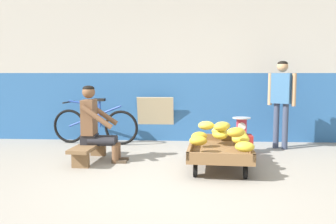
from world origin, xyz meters
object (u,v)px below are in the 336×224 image
(customer_adult, at_px, (282,95))
(bicycle_near_left, at_px, (95,125))
(plastic_crate, at_px, (241,144))
(banana_cart, at_px, (220,151))
(weighing_scale, at_px, (241,126))
(vendor_seated, at_px, (95,124))
(sign_board, at_px, (156,119))
(low_bench, at_px, (90,148))

(customer_adult, bearing_deg, bicycle_near_left, 176.02)
(plastic_crate, bearing_deg, customer_adult, 27.67)
(banana_cart, xyz_separation_m, customer_adult, (1.16, 1.38, 0.71))
(weighing_scale, bearing_deg, bicycle_near_left, 166.75)
(banana_cart, xyz_separation_m, plastic_crate, (0.43, 1.00, -0.09))
(vendor_seated, height_order, plastic_crate, vendor_seated)
(plastic_crate, height_order, weighing_scale, weighing_scale)
(plastic_crate, bearing_deg, banana_cart, -113.20)
(banana_cart, relative_size, weighing_scale, 4.98)
(sign_board, distance_m, customer_adult, 2.39)
(weighing_scale, xyz_separation_m, customer_adult, (0.73, 0.38, 0.50))
(bicycle_near_left, xyz_separation_m, sign_board, (1.11, 0.37, 0.08))
(bicycle_near_left, bearing_deg, sign_board, 18.61)
(low_bench, distance_m, bicycle_near_left, 1.39)
(vendor_seated, xyz_separation_m, bicycle_near_left, (-0.37, 1.36, -0.21))
(banana_cart, relative_size, sign_board, 1.72)
(low_bench, distance_m, vendor_seated, 0.38)
(vendor_seated, relative_size, weighing_scale, 3.80)
(weighing_scale, bearing_deg, vendor_seated, -161.95)
(banana_cart, height_order, weighing_scale, weighing_scale)
(vendor_seated, bearing_deg, plastic_crate, 18.08)
(banana_cart, xyz_separation_m, weighing_scale, (0.43, 1.00, 0.21))
(weighing_scale, distance_m, bicycle_near_left, 2.70)
(vendor_seated, distance_m, sign_board, 1.89)
(low_bench, relative_size, plastic_crate, 3.11)
(weighing_scale, relative_size, bicycle_near_left, 0.18)
(weighing_scale, bearing_deg, low_bench, -162.56)
(weighing_scale, bearing_deg, customer_adult, 27.74)
(customer_adult, bearing_deg, vendor_seated, -159.46)
(low_bench, height_order, customer_adult, customer_adult)
(sign_board, bearing_deg, bicycle_near_left, -161.39)
(low_bench, relative_size, bicycle_near_left, 0.68)
(low_bench, distance_m, weighing_scale, 2.48)
(bicycle_near_left, height_order, customer_adult, customer_adult)
(weighing_scale, relative_size, customer_adult, 0.20)
(vendor_seated, relative_size, customer_adult, 0.75)
(vendor_seated, distance_m, bicycle_near_left, 1.42)
(plastic_crate, xyz_separation_m, sign_board, (-1.52, 0.99, 0.28))
(vendor_seated, bearing_deg, weighing_scale, 18.05)
(banana_cart, relative_size, bicycle_near_left, 0.90)
(sign_board, relative_size, customer_adult, 0.57)
(vendor_seated, distance_m, plastic_crate, 2.42)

